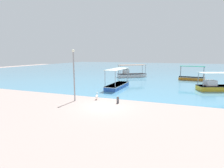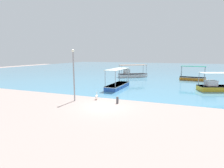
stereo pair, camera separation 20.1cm
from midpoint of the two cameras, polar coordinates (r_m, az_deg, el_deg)
The scene contains 9 objects.
ground at distance 16.60m, azimuth -2.68°, elevation -7.31°, with size 120.00×120.00×0.00m, color gray.
harbor_water at distance 63.15m, azimuth 14.32°, elevation 4.87°, with size 110.00×90.00×0.00m, color teal.
fishing_boat_near_right at distance 27.71m, azimuth 31.08°, elevation -0.62°, with size 5.90×3.61×2.44m.
fishing_boat_near_left at distance 36.96m, azimuth 24.37°, elevation 1.98°, with size 4.73×2.08×2.66m.
fishing_boat_far_right at distance 25.46m, azimuth 1.50°, elevation -0.19°, with size 2.07×5.94×2.80m.
fishing_boat_far_left at distance 38.50m, azimuth 6.09°, elevation 3.24°, with size 6.20×5.11×2.63m.
pelican at distance 19.05m, azimuth -5.30°, elevation -3.96°, with size 0.39×0.80×0.80m.
lamp_post at distance 18.42m, azimuth -12.64°, elevation 3.75°, with size 0.28×0.28×5.35m.
mooring_bollard at distance 17.48m, azimuth 1.56°, elevation -5.15°, with size 0.25×0.25×0.71m.
Camera 1 is at (6.03, -14.70, 4.81)m, focal length 28.00 mm.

